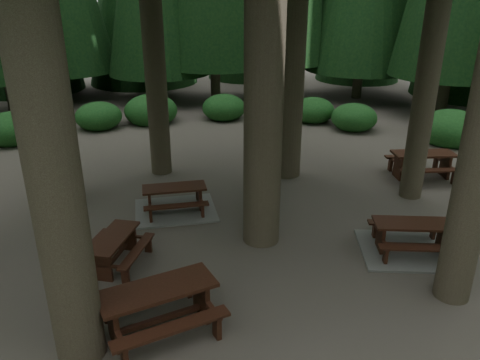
{
  "coord_description": "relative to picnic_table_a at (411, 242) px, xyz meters",
  "views": [
    {
      "loc": [
        -1.19,
        -9.29,
        5.51
      ],
      "look_at": [
        0.47,
        1.27,
        1.1
      ],
      "focal_mm": 35.0,
      "sensor_mm": 36.0,
      "label": 1
    }
  ],
  "objects": [
    {
      "name": "picnic_table_a",
      "position": [
        0.0,
        0.0,
        0.0
      ],
      "size": [
        2.49,
        2.2,
        0.73
      ],
      "rotation": [
        0.0,
        0.0,
        -0.21
      ],
      "color": "gray",
      "rests_on": "ground"
    },
    {
      "name": "picnic_table_e",
      "position": [
        -5.54,
        -1.73,
        0.32
      ],
      "size": [
        2.37,
        2.13,
        0.85
      ],
      "rotation": [
        0.0,
        0.0,
        0.33
      ],
      "color": "#371B10",
      "rests_on": "ground"
    },
    {
      "name": "ground",
      "position": [
        -3.99,
        0.87,
        -0.24
      ],
      "size": [
        80.0,
        80.0,
        0.0
      ],
      "primitive_type": "plane",
      "color": "#564F46",
      "rests_on": "ground"
    },
    {
      "name": "picnic_table_c",
      "position": [
        -5.15,
        2.89,
        -0.01
      ],
      "size": [
        2.18,
        1.83,
        0.71
      ],
      "rotation": [
        0.0,
        0.0,
        0.05
      ],
      "color": "gray",
      "rests_on": "ground"
    },
    {
      "name": "picnic_table_d",
      "position": [
        2.51,
        4.12,
        0.3
      ],
      "size": [
        2.01,
        1.68,
        0.81
      ],
      "rotation": [
        0.0,
        0.0,
        -0.1
      ],
      "color": "#371B10",
      "rests_on": "ground"
    },
    {
      "name": "picnic_table_b",
      "position": [
        -6.5,
        0.5,
        0.2
      ],
      "size": [
        1.69,
        1.87,
        0.67
      ],
      "rotation": [
        0.0,
        0.0,
        1.22
      ],
      "color": "#371B10",
      "rests_on": "ground"
    },
    {
      "name": "shrub_ring",
      "position": [
        -3.29,
        1.62,
        0.16
      ],
      "size": [
        23.86,
        24.64,
        1.49
      ],
      "color": "#1C511E",
      "rests_on": "ground"
    }
  ]
}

